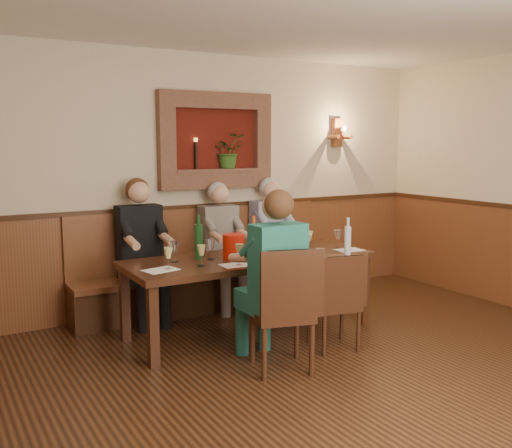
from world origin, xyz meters
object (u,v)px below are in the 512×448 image
at_px(person_bench_mid, 222,257).
at_px(person_bench_right, 273,250).
at_px(wine_bottle_green_a, 254,239).
at_px(wine_bottle_green_b, 199,241).
at_px(person_bench_left, 143,263).
at_px(chair_near_right, 334,321).
at_px(person_chair_front, 271,292).
at_px(bench, 207,279).
at_px(water_bottle, 348,239).
at_px(dining_table, 250,264).
at_px(spittoon_bucket, 233,246).
at_px(chair_near_left, 282,335).

xyz_separation_m(person_bench_mid, person_bench_right, (0.66, -0.00, 0.01)).
relative_size(wine_bottle_green_a, wine_bottle_green_b, 0.92).
bearing_deg(person_bench_mid, person_bench_left, -179.86).
relative_size(chair_near_right, wine_bottle_green_b, 2.08).
xyz_separation_m(person_bench_mid, person_chair_front, (-0.37, -1.61, 0.03)).
distance_m(bench, water_bottle, 1.69).
distance_m(dining_table, chair_near_right, 0.98).
distance_m(person_chair_front, water_bottle, 1.21).
bearing_deg(wine_bottle_green_a, spittoon_bucket, -174.90).
xyz_separation_m(chair_near_left, water_bottle, (1.12, 0.56, 0.60)).
distance_m(chair_near_left, person_bench_left, 1.89).
height_order(spittoon_bucket, wine_bottle_green_a, wine_bottle_green_a).
bearing_deg(person_bench_mid, water_bottle, -58.87).
bearing_deg(person_bench_left, dining_table, -47.20).
xyz_separation_m(chair_near_left, spittoon_bucket, (0.07, 0.94, 0.57)).
xyz_separation_m(bench, person_chair_front, (-0.24, -1.72, 0.28)).
bearing_deg(water_bottle, person_bench_mid, 121.13).
bearing_deg(chair_near_right, wine_bottle_green_b, 147.44).
distance_m(person_bench_mid, wine_bottle_green_a, 0.89).
xyz_separation_m(person_bench_right, water_bottle, (0.08, -1.23, 0.30)).
relative_size(chair_near_right, person_bench_right, 0.61).
bearing_deg(person_bench_left, spittoon_bucket, -54.75).
bearing_deg(bench, chair_near_right, -75.84).
xyz_separation_m(chair_near_left, person_bench_mid, (0.38, 1.79, 0.28)).
xyz_separation_m(person_bench_mid, wine_bottle_green_b, (-0.60, -0.70, 0.34)).
bearing_deg(water_bottle, person_bench_right, 93.62).
bearing_deg(spittoon_bucket, chair_near_right, -51.24).
distance_m(person_bench_left, wine_bottle_green_b, 0.82).
xyz_separation_m(person_bench_left, water_bottle, (1.65, -1.23, 0.28)).
bearing_deg(water_bottle, spittoon_bucket, 160.03).
distance_m(person_bench_left, spittoon_bucket, 1.06).
distance_m(chair_near_left, person_bench_mid, 1.85).
height_order(dining_table, chair_near_left, chair_near_left).
distance_m(chair_near_left, wine_bottle_green_a, 1.18).
bearing_deg(chair_near_left, wine_bottle_green_b, 118.28).
relative_size(person_bench_right, wine_bottle_green_b, 3.44).
relative_size(dining_table, person_bench_left, 1.63).
height_order(chair_near_right, person_bench_left, person_bench_left).
distance_m(bench, person_bench_mid, 0.30).
xyz_separation_m(chair_near_right, water_bottle, (0.44, 0.38, 0.64)).
height_order(dining_table, water_bottle, water_bottle).
bearing_deg(chair_near_right, wine_bottle_green_a, 128.33).
xyz_separation_m(person_bench_left, wine_bottle_green_b, (0.31, -0.70, 0.31)).
height_order(person_bench_left, person_bench_mid, person_bench_left).
bearing_deg(chair_near_left, water_bottle, 43.10).
xyz_separation_m(person_bench_mid, water_bottle, (0.74, -1.23, 0.32)).
bearing_deg(water_bottle, person_chair_front, -160.86).
bearing_deg(water_bottle, person_bench_left, 143.41).
distance_m(bench, wine_bottle_green_a, 1.10).
bearing_deg(chair_near_left, dining_table, 92.15).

